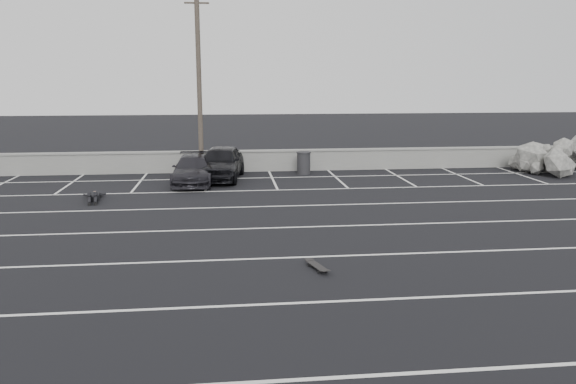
{
  "coord_description": "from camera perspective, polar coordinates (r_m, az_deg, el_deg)",
  "views": [
    {
      "loc": [
        -1.09,
        -13.83,
        4.56
      ],
      "look_at": [
        0.84,
        3.65,
        1.0
      ],
      "focal_mm": 35.0,
      "sensor_mm": 36.0,
      "label": 1
    }
  ],
  "objects": [
    {
      "name": "ground",
      "position": [
        14.61,
        -1.7,
        -6.76
      ],
      "size": [
        120.0,
        120.0,
        0.0
      ],
      "primitive_type": "plane",
      "color": "black",
      "rests_on": "ground"
    },
    {
      "name": "seawall",
      "position": [
        28.14,
        -4.02,
        3.22
      ],
      "size": [
        50.0,
        0.45,
        1.06
      ],
      "color": "gray",
      "rests_on": "ground"
    },
    {
      "name": "stall_lines",
      "position": [
        18.83,
        -3.04,
        -2.58
      ],
      "size": [
        36.0,
        20.05,
        0.01
      ],
      "color": "silver",
      "rests_on": "ground"
    },
    {
      "name": "car_left",
      "position": [
        26.03,
        -6.82,
        2.99
      ],
      "size": [
        2.45,
        4.74,
        1.54
      ],
      "primitive_type": "imported",
      "rotation": [
        0.0,
        0.0,
        -0.14
      ],
      "color": "black",
      "rests_on": "ground"
    },
    {
      "name": "car_right",
      "position": [
        25.16,
        -9.63,
        2.25
      ],
      "size": [
        1.79,
        4.25,
        1.22
      ],
      "primitive_type": "imported",
      "rotation": [
        0.0,
        0.0,
        -0.02
      ],
      "color": "black",
      "rests_on": "ground"
    },
    {
      "name": "utility_pole",
      "position": [
        27.06,
        -9.01,
        10.78
      ],
      "size": [
        1.13,
        0.23,
        8.51
      ],
      "color": "#4C4238",
      "rests_on": "ground"
    },
    {
      "name": "trash_bin",
      "position": [
        27.31,
        1.6,
        3.0
      ],
      "size": [
        0.86,
        0.86,
        1.09
      ],
      "rotation": [
        0.0,
        0.0,
        -0.23
      ],
      "color": "#272729",
      "rests_on": "ground"
    },
    {
      "name": "riprap_pile",
      "position": [
        30.4,
        24.67,
        2.76
      ],
      "size": [
        4.94,
        3.76,
        1.41
      ],
      "color": "gray",
      "rests_on": "ground"
    },
    {
      "name": "person",
      "position": [
        22.84,
        -19.12,
        -0.14
      ],
      "size": [
        1.59,
        2.52,
        0.45
      ],
      "primitive_type": null,
      "rotation": [
        0.0,
        0.0,
        0.16
      ],
      "color": "black",
      "rests_on": "ground"
    },
    {
      "name": "skateboard",
      "position": [
        13.78,
        2.99,
        -7.55
      ],
      "size": [
        0.45,
        0.86,
        0.1
      ],
      "rotation": [
        0.0,
        0.0,
        0.3
      ],
      "color": "black",
      "rests_on": "ground"
    }
  ]
}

